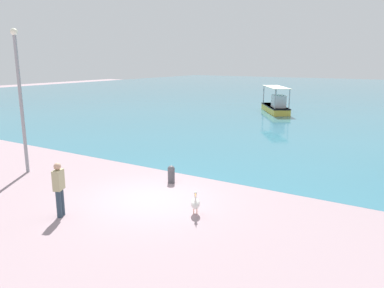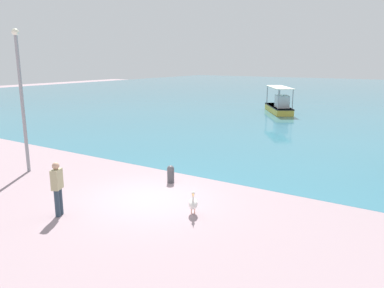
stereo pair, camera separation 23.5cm
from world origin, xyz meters
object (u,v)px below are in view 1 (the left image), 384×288
(pelican, at_px, (195,203))
(fishing_boat_far_right, at_px, (276,106))
(lamp_post, at_px, (20,94))
(mooring_bollard, at_px, (171,174))
(fisherman_standing, at_px, (59,188))

(pelican, bearing_deg, fishing_boat_far_right, 103.66)
(lamp_post, bearing_deg, mooring_bollard, 18.63)
(fishing_boat_far_right, bearing_deg, pelican, -76.34)
(pelican, height_order, lamp_post, lamp_post)
(pelican, distance_m, lamp_post, 8.92)
(fishing_boat_far_right, relative_size, fisherman_standing, 3.13)
(lamp_post, distance_m, mooring_bollard, 7.03)
(mooring_bollard, bearing_deg, fisherman_standing, -103.54)
(fishing_boat_far_right, distance_m, fisherman_standing, 25.78)
(fisherman_standing, bearing_deg, mooring_bollard, 76.46)
(mooring_bollard, distance_m, fisherman_standing, 4.55)
(mooring_bollard, relative_size, fisherman_standing, 0.41)
(mooring_bollard, bearing_deg, lamp_post, -161.37)
(pelican, relative_size, lamp_post, 0.14)
(pelican, xyz_separation_m, mooring_bollard, (-2.38, 2.11, -0.00))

